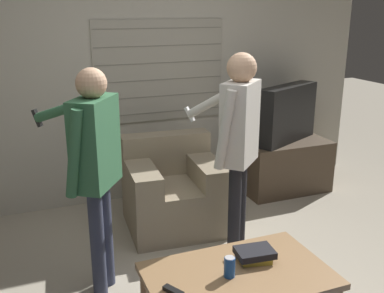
{
  "coord_description": "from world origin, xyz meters",
  "views": [
    {
      "loc": [
        -1.15,
        -2.4,
        1.96
      ],
      "look_at": [
        -0.02,
        0.46,
        1.0
      ],
      "focal_mm": 42.0,
      "sensor_mm": 36.0,
      "label": 1
    }
  ],
  "objects": [
    {
      "name": "book_stack",
      "position": [
        0.12,
        -0.25,
        0.49
      ],
      "size": [
        0.25,
        0.2,
        0.07
      ],
      "color": "gold",
      "rests_on": "coffee_table"
    },
    {
      "name": "soda_can",
      "position": [
        -0.1,
        -0.35,
        0.51
      ],
      "size": [
        0.07,
        0.07,
        0.13
      ],
      "color": "#194C9E",
      "rests_on": "coffee_table"
    },
    {
      "name": "tv_stand",
      "position": [
        1.52,
        1.58,
        0.28
      ],
      "size": [
        0.94,
        0.55,
        0.57
      ],
      "color": "#4C3D2D",
      "rests_on": "ground_plane"
    },
    {
      "name": "armchair_beige",
      "position": [
        0.09,
        1.22,
        0.34
      ],
      "size": [
        0.89,
        0.84,
        0.82
      ],
      "rotation": [
        0.0,
        0.0,
        3.06
      ],
      "color": "gray",
      "rests_on": "ground_plane"
    },
    {
      "name": "person_left_standing",
      "position": [
        -0.71,
        0.46,
        1.01
      ],
      "size": [
        0.56,
        0.75,
        1.6
      ],
      "rotation": [
        0.0,
        0.0,
        0.97
      ],
      "color": "#33384C",
      "rests_on": "ground_plane"
    },
    {
      "name": "person_right_standing",
      "position": [
        0.36,
        0.48,
        1.04
      ],
      "size": [
        0.46,
        0.75,
        1.65
      ],
      "rotation": [
        0.0,
        0.0,
        0.77
      ],
      "color": "black",
      "rests_on": "ground_plane"
    },
    {
      "name": "tv",
      "position": [
        1.52,
        1.58,
        0.87
      ],
      "size": [
        0.87,
        0.56,
        0.61
      ],
      "rotation": [
        0.0,
        0.0,
        3.6
      ],
      "color": "black",
      "rests_on": "tv_stand"
    },
    {
      "name": "wall_back",
      "position": [
        0.01,
        2.03,
        1.28
      ],
      "size": [
        5.2,
        0.08,
        2.55
      ],
      "color": "#BCB7A8",
      "rests_on": "ground_plane"
    },
    {
      "name": "spare_remote",
      "position": [
        -0.46,
        -0.38,
        0.46
      ],
      "size": [
        0.1,
        0.13,
        0.02
      ],
      "rotation": [
        0.0,
        0.0,
        0.5
      ],
      "color": "black",
      "rests_on": "coffee_table"
    },
    {
      "name": "floor_fan",
      "position": [
        0.69,
        1.39,
        0.19
      ],
      "size": [
        0.31,
        0.2,
        0.39
      ],
      "color": "black",
      "rests_on": "ground_plane"
    },
    {
      "name": "coffee_table",
      "position": [
        -0.04,
        -0.34,
        0.41
      ],
      "size": [
        1.09,
        0.67,
        0.45
      ],
      "color": "#9E754C",
      "rests_on": "ground_plane"
    }
  ]
}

